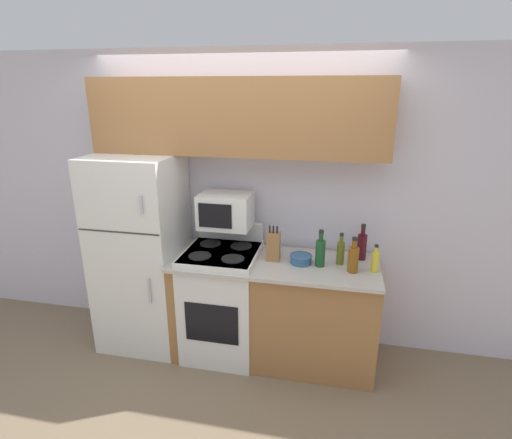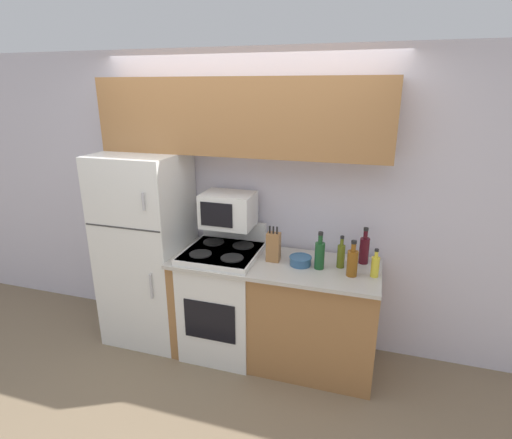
{
  "view_description": "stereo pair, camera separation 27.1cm",
  "coord_description": "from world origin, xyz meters",
  "px_view_note": "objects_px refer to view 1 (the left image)",
  "views": [
    {
      "loc": [
        0.82,
        -2.63,
        2.24
      ],
      "look_at": [
        0.2,
        0.28,
        1.25
      ],
      "focal_mm": 28.0,
      "sensor_mm": 36.0,
      "label": 1
    },
    {
      "loc": [
        1.08,
        -2.56,
        2.24
      ],
      "look_at": [
        0.2,
        0.28,
        1.25
      ],
      "focal_mm": 28.0,
      "sensor_mm": 36.0,
      "label": 2
    }
  ],
  "objects_px": {
    "microwave": "(226,211)",
    "bottle_whiskey": "(353,258)",
    "bottle_wine_green": "(320,252)",
    "knife_block": "(273,246)",
    "stove": "(223,300)",
    "bowl": "(301,259)",
    "refrigerator": "(141,253)",
    "bottle_olive_oil": "(341,252)",
    "bottle_wine_red": "(362,246)",
    "bottle_cooking_spray": "(375,261)"
  },
  "relations": [
    {
      "from": "microwave",
      "to": "bottle_wine_red",
      "type": "height_order",
      "value": "microwave"
    },
    {
      "from": "refrigerator",
      "to": "microwave",
      "type": "height_order",
      "value": "refrigerator"
    },
    {
      "from": "knife_block",
      "to": "bottle_wine_green",
      "type": "bearing_deg",
      "value": -5.13
    },
    {
      "from": "microwave",
      "to": "bottle_olive_oil",
      "type": "height_order",
      "value": "microwave"
    },
    {
      "from": "bowl",
      "to": "bottle_olive_oil",
      "type": "relative_size",
      "value": 0.69
    },
    {
      "from": "bottle_cooking_spray",
      "to": "bottle_wine_red",
      "type": "height_order",
      "value": "bottle_wine_red"
    },
    {
      "from": "knife_block",
      "to": "bottle_cooking_spray",
      "type": "height_order",
      "value": "knife_block"
    },
    {
      "from": "refrigerator",
      "to": "stove",
      "type": "distance_m",
      "value": 0.83
    },
    {
      "from": "bottle_whiskey",
      "to": "microwave",
      "type": "bearing_deg",
      "value": 168.32
    },
    {
      "from": "bottle_olive_oil",
      "to": "stove",
      "type": "bearing_deg",
      "value": -176.96
    },
    {
      "from": "stove",
      "to": "bottle_cooking_spray",
      "type": "height_order",
      "value": "bottle_cooking_spray"
    },
    {
      "from": "refrigerator",
      "to": "stove",
      "type": "bearing_deg",
      "value": -1.77
    },
    {
      "from": "knife_block",
      "to": "bottle_wine_red",
      "type": "bearing_deg",
      "value": 13.54
    },
    {
      "from": "microwave",
      "to": "knife_block",
      "type": "distance_m",
      "value": 0.51
    },
    {
      "from": "knife_block",
      "to": "bottle_whiskey",
      "type": "height_order",
      "value": "knife_block"
    },
    {
      "from": "bottle_wine_red",
      "to": "refrigerator",
      "type": "bearing_deg",
      "value": -175.09
    },
    {
      "from": "stove",
      "to": "microwave",
      "type": "bearing_deg",
      "value": 88.61
    },
    {
      "from": "refrigerator",
      "to": "bottle_whiskey",
      "type": "bearing_deg",
      "value": -3.1
    },
    {
      "from": "refrigerator",
      "to": "stove",
      "type": "height_order",
      "value": "refrigerator"
    },
    {
      "from": "refrigerator",
      "to": "stove",
      "type": "xyz_separation_m",
      "value": [
        0.74,
        -0.02,
        -0.37
      ]
    },
    {
      "from": "bottle_wine_red",
      "to": "knife_block",
      "type": "bearing_deg",
      "value": -166.46
    },
    {
      "from": "microwave",
      "to": "bottle_whiskey",
      "type": "height_order",
      "value": "microwave"
    },
    {
      "from": "bottle_wine_green",
      "to": "bottle_wine_red",
      "type": "bearing_deg",
      "value": 32.04
    },
    {
      "from": "microwave",
      "to": "bottle_whiskey",
      "type": "xyz_separation_m",
      "value": [
        1.06,
        -0.22,
        -0.25
      ]
    },
    {
      "from": "refrigerator",
      "to": "microwave",
      "type": "xyz_separation_m",
      "value": [
        0.74,
        0.12,
        0.4
      ]
    },
    {
      "from": "bottle_whiskey",
      "to": "bottle_cooking_spray",
      "type": "relative_size",
      "value": 1.27
    },
    {
      "from": "bowl",
      "to": "bottle_cooking_spray",
      "type": "relative_size",
      "value": 0.81
    },
    {
      "from": "refrigerator",
      "to": "microwave",
      "type": "bearing_deg",
      "value": 9.27
    },
    {
      "from": "stove",
      "to": "bottle_wine_green",
      "type": "height_order",
      "value": "bottle_wine_green"
    },
    {
      "from": "refrigerator",
      "to": "bottle_wine_red",
      "type": "distance_m",
      "value": 1.89
    },
    {
      "from": "microwave",
      "to": "refrigerator",
      "type": "bearing_deg",
      "value": -170.73
    },
    {
      "from": "stove",
      "to": "microwave",
      "type": "relative_size",
      "value": 2.57
    },
    {
      "from": "bottle_whiskey",
      "to": "bottle_wine_red",
      "type": "xyz_separation_m",
      "value": [
        0.07,
        0.26,
        0.01
      ]
    },
    {
      "from": "bottle_olive_oil",
      "to": "bottle_wine_red",
      "type": "bearing_deg",
      "value": 38.32
    },
    {
      "from": "bowl",
      "to": "bottle_whiskey",
      "type": "height_order",
      "value": "bottle_whiskey"
    },
    {
      "from": "bowl",
      "to": "bottle_wine_green",
      "type": "distance_m",
      "value": 0.17
    },
    {
      "from": "stove",
      "to": "bottle_wine_green",
      "type": "xyz_separation_m",
      "value": [
        0.81,
        -0.02,
        0.53
      ]
    },
    {
      "from": "stove",
      "to": "bottle_whiskey",
      "type": "bearing_deg",
      "value": -4.03
    },
    {
      "from": "knife_block",
      "to": "bottle_whiskey",
      "type": "bearing_deg",
      "value": -8.17
    },
    {
      "from": "refrigerator",
      "to": "bottle_wine_green",
      "type": "relative_size",
      "value": 5.73
    },
    {
      "from": "knife_block",
      "to": "refrigerator",
      "type": "bearing_deg",
      "value": 179.63
    },
    {
      "from": "bottle_whiskey",
      "to": "bottle_cooking_spray",
      "type": "xyz_separation_m",
      "value": [
        0.16,
        0.04,
        -0.02
      ]
    },
    {
      "from": "knife_block",
      "to": "bottle_whiskey",
      "type": "xyz_separation_m",
      "value": [
        0.63,
        -0.09,
        -0.01
      ]
    },
    {
      "from": "knife_block",
      "to": "bottle_wine_green",
      "type": "relative_size",
      "value": 0.99
    },
    {
      "from": "bottle_olive_oil",
      "to": "bottle_wine_red",
      "type": "height_order",
      "value": "bottle_wine_red"
    },
    {
      "from": "knife_block",
      "to": "bowl",
      "type": "height_order",
      "value": "knife_block"
    },
    {
      "from": "microwave",
      "to": "bowl",
      "type": "xyz_separation_m",
      "value": [
        0.66,
        -0.15,
        -0.32
      ]
    },
    {
      "from": "knife_block",
      "to": "stove",
      "type": "bearing_deg",
      "value": -177.99
    },
    {
      "from": "bottle_wine_green",
      "to": "bottle_whiskey",
      "type": "xyz_separation_m",
      "value": [
        0.25,
        -0.06,
        -0.01
      ]
    },
    {
      "from": "bottle_cooking_spray",
      "to": "bottle_olive_oil",
      "type": "relative_size",
      "value": 0.85
    }
  ]
}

